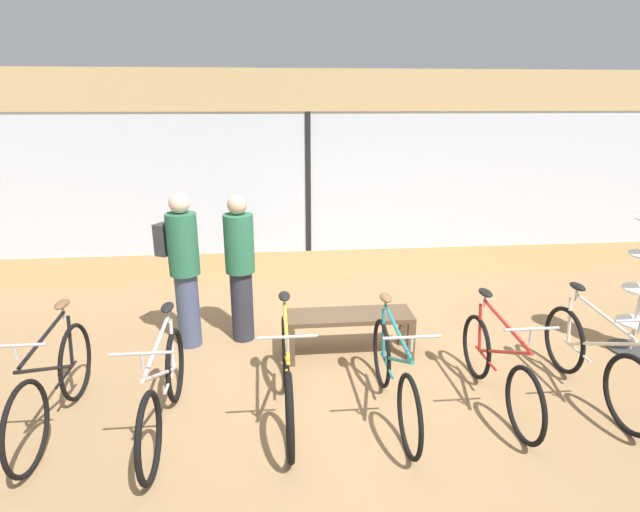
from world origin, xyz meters
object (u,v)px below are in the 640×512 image
Objects in this scene: bicycle_center_left at (287,376)px; customer_near_rack at (183,265)px; bicycle_far_left at (54,386)px; bicycle_right at (498,367)px; customer_by_window at (240,266)px; bicycle_center_right at (394,375)px; display_bench at (349,321)px; bicycle_far_right at (594,360)px; bicycle_left at (164,392)px.

bicycle_center_left is 0.99× the size of customer_near_rack.
customer_near_rack reaches higher than bicycle_center_left.
bicycle_far_left is at bearing 179.74° from bicycle_center_left.
bicycle_far_left is 3.97m from bicycle_right.
bicycle_center_left is 1.95m from customer_near_rack.
customer_by_window is (0.63, 0.09, -0.06)m from customer_near_rack.
bicycle_center_right is at bearing -4.19° from bicycle_center_left.
bicycle_far_left is at bearing 179.81° from bicycle_right.
bicycle_right is at bearing -0.12° from bicycle_center_left.
customer_near_rack is at bearing 167.00° from display_bench.
bicycle_center_right is 1.97m from bicycle_far_right.
bicycle_center_right is (2.02, 0.07, 0.00)m from bicycle_left.
bicycle_left is at bearing -178.11° from bicycle_center_right.
bicycle_left reaches higher than bicycle_center_right.
bicycle_far_right is 0.96× the size of customer_near_rack.
bicycle_left is at bearing -145.95° from display_bench.
display_bench is at bearing 139.01° from bicycle_right.
bicycle_far_left is at bearing 178.47° from bicycle_center_right.
bicycle_far_left is 1.01× the size of bicycle_center_right.
bicycle_left is at bearing -108.52° from customer_by_window.
bicycle_right is at bearing 2.51° from bicycle_left.
bicycle_center_left reaches higher than bicycle_center_right.
bicycle_right is 0.98× the size of bicycle_far_right.
bicycle_left is at bearing -172.63° from bicycle_center_left.
bicycle_right is at bearing -178.95° from bicycle_far_right.
bicycle_far_left is 1.01× the size of bicycle_far_right.
customer_near_rack is (-4.03, 1.48, 0.59)m from bicycle_far_right.
bicycle_center_right is 1.01m from bicycle_right.
display_bench is at bearing 34.05° from bicycle_left.
bicycle_far_right is at bearing -25.71° from display_bench.
customer_by_window is (0.58, 1.72, 0.54)m from bicycle_left.
bicycle_center_left is at bearing 175.81° from bicycle_center_right.
customer_near_rack is 0.64m from customer_by_window.
display_bench is 0.77× the size of customer_near_rack.
customer_near_rack is 1.03× the size of customer_by_window.
customer_by_window is at bearing 146.98° from bicycle_right.
display_bench is 0.80× the size of customer_by_window.
bicycle_far_right is (2.92, 0.01, 0.00)m from bicycle_center_left.
bicycle_far_left is 0.99× the size of bicycle_left.
bicycle_right is (3.02, 0.13, -0.01)m from bicycle_left.
bicycle_right reaches higher than display_bench.
display_bench is at bearing 154.29° from bicycle_far_right.
bicycle_far_left is at bearing -134.12° from customer_by_window.
customer_near_rack reaches higher than bicycle_far_left.
bicycle_left is 3.02m from bicycle_right.
bicycle_far_right is at bearing -24.79° from customer_by_window.
bicycle_left is 3.98m from bicycle_far_right.
bicycle_far_right is at bearing -20.17° from customer_near_rack.
bicycle_center_left is 1.04× the size of bicycle_center_right.
bicycle_right is 2.97m from customer_by_window.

